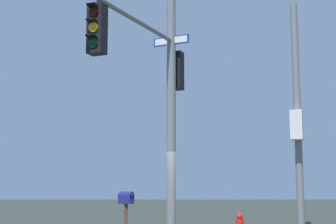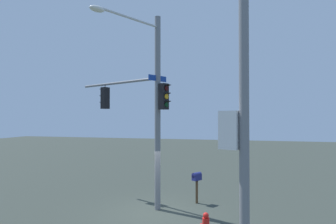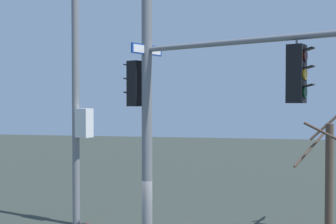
% 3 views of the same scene
% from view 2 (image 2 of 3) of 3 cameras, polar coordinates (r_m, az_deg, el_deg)
% --- Properties ---
extents(ground_plane, '(80.00, 80.00, 0.00)m').
position_cam_2_polar(ground_plane, '(12.93, -2.46, -18.78)').
color(ground_plane, '#333A33').
extents(main_signal_pole_assembly, '(5.50, 5.61, 8.30)m').
position_cam_2_polar(main_signal_pole_assembly, '(13.12, -4.71, 2.58)').
color(main_signal_pole_assembly, slate).
rests_on(main_signal_pole_assembly, ground).
extents(secondary_pole_assembly, '(0.79, 0.55, 8.05)m').
position_cam_2_polar(secondary_pole_assembly, '(7.85, 13.67, -1.29)').
color(secondary_pole_assembly, slate).
rests_on(secondary_pole_assembly, ground).
extents(fire_hydrant, '(0.38, 0.24, 0.73)m').
position_cam_2_polar(fire_hydrant, '(10.78, 7.27, -20.53)').
color(fire_hydrant, red).
rests_on(fire_hydrant, ground).
extents(mailbox, '(0.44, 0.50, 1.41)m').
position_cam_2_polar(mailbox, '(14.04, 5.55, -12.66)').
color(mailbox, '#4C3823').
rests_on(mailbox, ground).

